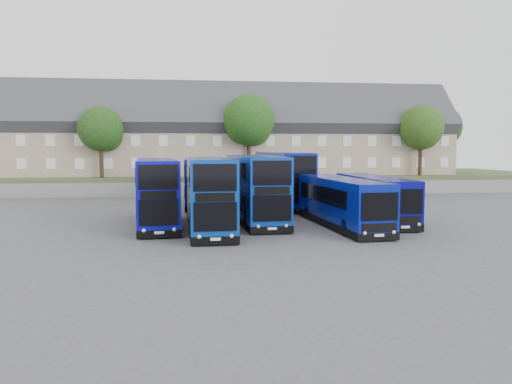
{
  "coord_description": "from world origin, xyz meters",
  "views": [
    {
      "loc": [
        -4.14,
        -30.25,
        5.14
      ],
      "look_at": [
        0.02,
        3.12,
        2.2
      ],
      "focal_mm": 35.0,
      "sensor_mm": 36.0,
      "label": 1
    }
  ],
  "objects_px": {
    "tree_mid": "(250,122)",
    "tree_east": "(422,129)",
    "tree_far": "(441,129)",
    "dd_front_mid": "(209,195)",
    "tree_west": "(102,131)",
    "coach_east_a": "(341,203)",
    "dd_front_left": "(156,193)"
  },
  "relations": [
    {
      "from": "tree_mid",
      "to": "tree_east",
      "type": "distance_m",
      "value": 20.02
    },
    {
      "from": "tree_east",
      "to": "tree_far",
      "type": "distance_m",
      "value": 9.23
    },
    {
      "from": "dd_front_mid",
      "to": "tree_west",
      "type": "xyz_separation_m",
      "value": [
        -10.63,
        23.84,
        4.84
      ]
    },
    {
      "from": "dd_front_mid",
      "to": "tree_mid",
      "type": "height_order",
      "value": "tree_mid"
    },
    {
      "from": "tree_far",
      "to": "dd_front_mid",
      "type": "bearing_deg",
      "value": -135.48
    },
    {
      "from": "tree_mid",
      "to": "tree_east",
      "type": "bearing_deg",
      "value": -1.43
    },
    {
      "from": "dd_front_mid",
      "to": "tree_far",
      "type": "height_order",
      "value": "tree_far"
    },
    {
      "from": "coach_east_a",
      "to": "tree_mid",
      "type": "height_order",
      "value": "tree_mid"
    },
    {
      "from": "dd_front_left",
      "to": "dd_front_mid",
      "type": "relative_size",
      "value": 0.99
    },
    {
      "from": "dd_front_left",
      "to": "dd_front_mid",
      "type": "height_order",
      "value": "dd_front_mid"
    },
    {
      "from": "dd_front_mid",
      "to": "tree_west",
      "type": "distance_m",
      "value": 26.55
    },
    {
      "from": "tree_west",
      "to": "tree_far",
      "type": "height_order",
      "value": "tree_far"
    },
    {
      "from": "tree_mid",
      "to": "tree_east",
      "type": "xyz_separation_m",
      "value": [
        20.0,
        -0.5,
        -0.68
      ]
    },
    {
      "from": "coach_east_a",
      "to": "tree_far",
      "type": "distance_m",
      "value": 38.61
    },
    {
      "from": "dd_front_left",
      "to": "tree_far",
      "type": "distance_m",
      "value": 45.38
    },
    {
      "from": "tree_east",
      "to": "dd_front_mid",
      "type": "bearing_deg",
      "value": -136.78
    },
    {
      "from": "tree_far",
      "to": "tree_east",
      "type": "bearing_deg",
      "value": -130.6
    },
    {
      "from": "coach_east_a",
      "to": "tree_east",
      "type": "bearing_deg",
      "value": 50.52
    },
    {
      "from": "coach_east_a",
      "to": "tree_west",
      "type": "distance_m",
      "value": 31.02
    },
    {
      "from": "coach_east_a",
      "to": "tree_far",
      "type": "height_order",
      "value": "tree_far"
    },
    {
      "from": "dd_front_mid",
      "to": "dd_front_left",
      "type": "bearing_deg",
      "value": 145.08
    },
    {
      "from": "tree_west",
      "to": "tree_east",
      "type": "relative_size",
      "value": 0.94
    },
    {
      "from": "dd_front_left",
      "to": "coach_east_a",
      "type": "distance_m",
      "value": 12.32
    },
    {
      "from": "dd_front_left",
      "to": "tree_mid",
      "type": "distance_m",
      "value": 24.5
    },
    {
      "from": "tree_west",
      "to": "tree_far",
      "type": "relative_size",
      "value": 0.88
    },
    {
      "from": "tree_mid",
      "to": "tree_far",
      "type": "relative_size",
      "value": 1.06
    },
    {
      "from": "coach_east_a",
      "to": "tree_east",
      "type": "relative_size",
      "value": 1.45
    },
    {
      "from": "coach_east_a",
      "to": "tree_west",
      "type": "height_order",
      "value": "tree_west"
    },
    {
      "from": "dd_front_left",
      "to": "tree_west",
      "type": "xyz_separation_m",
      "value": [
        -7.19,
        21.58,
        4.89
      ]
    },
    {
      "from": "tree_west",
      "to": "tree_mid",
      "type": "distance_m",
      "value": 16.04
    },
    {
      "from": "tree_mid",
      "to": "tree_east",
      "type": "height_order",
      "value": "tree_mid"
    },
    {
      "from": "dd_front_left",
      "to": "tree_mid",
      "type": "relative_size",
      "value": 1.22
    }
  ]
}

